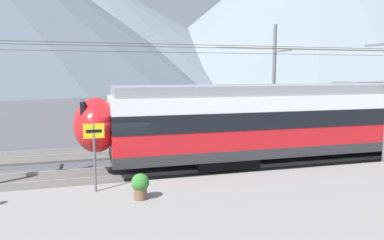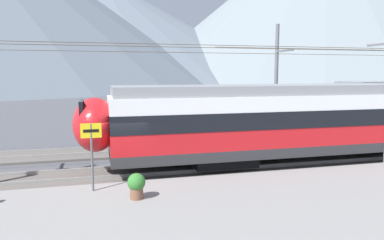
% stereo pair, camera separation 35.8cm
% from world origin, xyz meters
% --- Properties ---
extents(ground_plane, '(400.00, 400.00, 0.00)m').
position_xyz_m(ground_plane, '(0.00, 0.00, 0.00)').
color(ground_plane, '#4C4C51').
extents(platform_slab, '(120.00, 8.25, 0.30)m').
position_xyz_m(platform_slab, '(0.00, -5.29, 0.15)').
color(platform_slab, gray).
rests_on(platform_slab, ground).
extents(track_near, '(120.00, 3.00, 0.28)m').
position_xyz_m(track_near, '(0.00, 0.67, 0.07)').
color(track_near, '#5B5651').
rests_on(track_near, ground).
extents(track_far, '(120.00, 3.00, 0.28)m').
position_xyz_m(track_far, '(0.00, 5.37, 0.07)').
color(track_far, '#5B5651').
rests_on(track_far, ground).
extents(train_near_platform, '(27.49, 2.96, 4.27)m').
position_xyz_m(train_near_platform, '(12.24, 0.67, 2.23)').
color(train_near_platform, '#2D2D30').
rests_on(train_near_platform, track_near).
extents(catenary_mast_far_side, '(43.79, 2.23, 7.56)m').
position_xyz_m(catenary_mast_far_side, '(10.90, 7.16, 3.97)').
color(catenary_mast_far_side, slate).
rests_on(catenary_mast_far_side, ground).
extents(platform_sign, '(0.70, 0.08, 2.38)m').
position_xyz_m(platform_sign, '(-0.85, -1.98, 2.04)').
color(platform_sign, '#59595B').
rests_on(platform_sign, platform_slab).
extents(potted_plant_platform_edge, '(0.59, 0.59, 0.86)m').
position_xyz_m(potted_plant_platform_edge, '(0.54, -3.18, 0.79)').
color(potted_plant_platform_edge, brown).
rests_on(potted_plant_platform_edge, platform_slab).
extents(mountain_central_peak, '(189.54, 189.54, 53.42)m').
position_xyz_m(mountain_central_peak, '(-0.07, 177.25, 26.71)').
color(mountain_central_peak, slate).
rests_on(mountain_central_peak, ground).
extents(mountain_right_ridge, '(199.22, 199.22, 80.64)m').
position_xyz_m(mountain_right_ridge, '(112.55, 151.90, 40.32)').
color(mountain_right_ridge, slate).
rests_on(mountain_right_ridge, ground).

